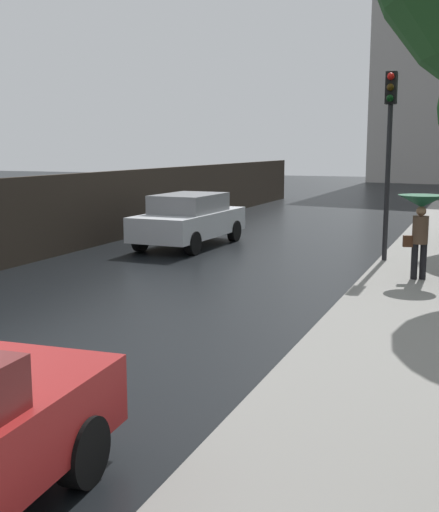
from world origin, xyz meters
name	(u,v)px	position (x,y,z in m)	size (l,w,h in m)	color
sidewalk_strip	(335,435)	(5.10, 0.00, 0.07)	(2.20, 60.00, 0.14)	gray
car_silver_mid_road	(190,219)	(-1.65, 11.37, 0.81)	(1.98, 4.48, 1.54)	#B2B5BA
pedestrian_with_umbrella_near	(421,212)	(5.16, 8.05, 1.56)	(0.97, 0.97, 1.78)	black
traffic_light	(389,132)	(4.16, 10.17, 3.26)	(0.26, 0.39, 4.52)	black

